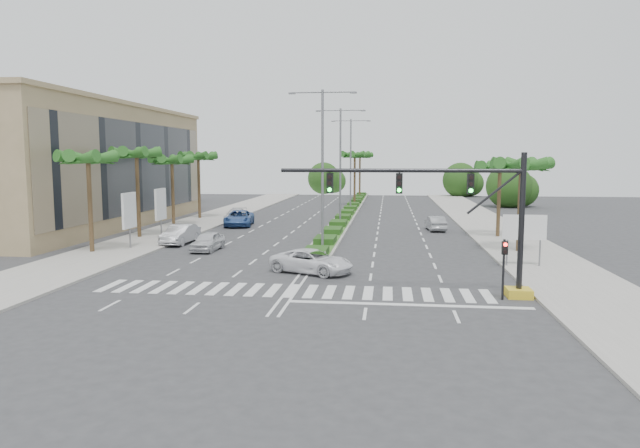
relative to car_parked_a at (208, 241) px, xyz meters
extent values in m
plane|color=#333335|center=(8.51, -12.28, -0.70)|extent=(160.00, 160.00, 0.00)
cube|color=gray|center=(23.71, 7.72, -0.63)|extent=(6.00, 120.00, 0.15)
cube|color=gray|center=(-6.69, 7.72, -0.63)|extent=(6.00, 120.00, 0.15)
cube|color=gray|center=(8.51, 32.72, -0.60)|extent=(2.20, 75.00, 0.20)
cube|color=#22571D|center=(8.51, 32.72, -0.48)|extent=(1.80, 75.00, 0.04)
cube|color=tan|center=(-17.49, 13.72, 5.30)|extent=(12.00, 36.00, 12.00)
cube|color=gold|center=(20.01, -12.28, -0.48)|extent=(1.20, 1.20, 0.45)
cylinder|color=black|center=(20.01, -12.28, 3.00)|extent=(0.28, 0.28, 7.00)
cylinder|color=black|center=(14.01, -12.28, 5.60)|extent=(12.00, 0.20, 0.20)
cylinder|color=black|center=(18.61, -12.28, 4.50)|extent=(2.53, 0.12, 2.15)
cube|color=black|center=(17.51, -12.28, 4.95)|extent=(0.32, 0.24, 1.00)
cylinder|color=#19E533|center=(17.51, -12.42, 4.63)|extent=(0.20, 0.06, 0.20)
cube|color=black|center=(14.01, -12.28, 4.95)|extent=(0.32, 0.24, 1.00)
cylinder|color=#19E533|center=(14.01, -12.42, 4.63)|extent=(0.20, 0.06, 0.20)
cube|color=black|center=(10.51, -12.28, 4.95)|extent=(0.32, 0.24, 1.00)
cylinder|color=#19E533|center=(10.51, -12.42, 4.63)|extent=(0.20, 0.06, 0.20)
cylinder|color=black|center=(19.11, -12.88, 0.80)|extent=(0.12, 0.12, 3.00)
cube|color=black|center=(19.11, -13.03, 1.90)|extent=(0.28, 0.22, 0.65)
cylinder|color=red|center=(19.11, -13.16, 2.08)|extent=(0.18, 0.05, 0.18)
cylinder|color=slate|center=(21.01, -4.28, 0.70)|extent=(0.10, 0.10, 2.80)
cylinder|color=slate|center=(23.01, -4.28, 0.70)|extent=(0.10, 0.10, 2.80)
cube|color=#0C6638|center=(22.01, -4.28, 1.90)|extent=(2.60, 0.08, 1.50)
cube|color=white|center=(22.01, -4.33, 1.90)|extent=(2.70, 0.02, 1.60)
cylinder|color=slate|center=(-5.99, -0.28, 0.70)|extent=(0.12, 0.12, 2.80)
cube|color=white|center=(-5.99, -0.28, 2.30)|extent=(0.18, 2.10, 2.70)
cube|color=#D8594C|center=(-5.99, -0.28, 2.30)|extent=(0.12, 2.00, 2.60)
cylinder|color=slate|center=(-5.99, 5.72, 0.70)|extent=(0.12, 0.12, 2.80)
cube|color=white|center=(-5.99, 5.72, 2.30)|extent=(0.18, 2.10, 2.70)
cube|color=#D8594C|center=(-5.99, 5.72, 2.30)|extent=(0.12, 2.00, 2.60)
cylinder|color=brown|center=(-7.99, -2.28, 2.80)|extent=(0.32, 0.32, 7.00)
sphere|color=brown|center=(-7.99, -2.28, 6.20)|extent=(0.70, 0.70, 0.70)
cone|color=#1D581C|center=(-6.89, -2.28, 6.10)|extent=(0.90, 3.62, 1.50)
cone|color=#1D581C|center=(-7.30, -1.42, 6.10)|extent=(3.39, 2.96, 1.50)
cone|color=#1D581C|center=(-8.24, -1.21, 6.10)|extent=(3.73, 1.68, 1.50)
cone|color=#1D581C|center=(-8.98, -1.80, 6.10)|extent=(2.38, 3.65, 1.50)
cone|color=#1D581C|center=(-8.98, -2.76, 6.10)|extent=(2.38, 3.65, 1.50)
cone|color=#1D581C|center=(-8.24, -3.35, 6.10)|extent=(3.73, 1.68, 1.50)
cone|color=#1D581C|center=(-7.30, -3.14, 6.10)|extent=(3.39, 2.96, 1.50)
cylinder|color=brown|center=(-7.99, 5.72, 3.00)|extent=(0.32, 0.32, 7.40)
sphere|color=brown|center=(-7.99, 5.72, 6.60)|extent=(0.70, 0.70, 0.70)
cone|color=#1D581C|center=(-6.89, 5.72, 6.50)|extent=(0.90, 3.62, 1.50)
cone|color=#1D581C|center=(-7.30, 6.58, 6.50)|extent=(3.39, 2.96, 1.50)
cone|color=#1D581C|center=(-8.24, 6.79, 6.50)|extent=(3.73, 1.68, 1.50)
cone|color=#1D581C|center=(-8.98, 6.20, 6.50)|extent=(2.38, 3.65, 1.50)
cone|color=#1D581C|center=(-8.98, 5.24, 6.50)|extent=(2.38, 3.65, 1.50)
cone|color=#1D581C|center=(-8.24, 4.65, 6.50)|extent=(3.73, 1.68, 1.50)
cone|color=#1D581C|center=(-7.30, 4.86, 6.50)|extent=(3.39, 2.96, 1.50)
cylinder|color=brown|center=(-7.99, 13.72, 2.70)|extent=(0.32, 0.32, 6.80)
sphere|color=brown|center=(-7.99, 13.72, 6.00)|extent=(0.70, 0.70, 0.70)
cone|color=#1D581C|center=(-6.89, 13.72, 5.90)|extent=(0.90, 3.62, 1.50)
cone|color=#1D581C|center=(-7.30, 14.58, 5.90)|extent=(3.39, 2.96, 1.50)
cone|color=#1D581C|center=(-8.24, 14.79, 5.90)|extent=(3.73, 1.68, 1.50)
cone|color=#1D581C|center=(-8.98, 14.20, 5.90)|extent=(2.38, 3.65, 1.50)
cone|color=#1D581C|center=(-8.98, 13.24, 5.90)|extent=(2.38, 3.65, 1.50)
cone|color=#1D581C|center=(-8.24, 12.65, 5.90)|extent=(3.73, 1.68, 1.50)
cone|color=#1D581C|center=(-7.30, 12.86, 5.90)|extent=(3.39, 2.96, 1.50)
cylinder|color=brown|center=(-7.99, 21.72, 2.90)|extent=(0.32, 0.32, 7.20)
sphere|color=brown|center=(-7.99, 21.72, 6.40)|extent=(0.70, 0.70, 0.70)
cone|color=#1D581C|center=(-6.89, 21.72, 6.30)|extent=(0.90, 3.62, 1.50)
cone|color=#1D581C|center=(-7.30, 22.58, 6.30)|extent=(3.39, 2.96, 1.50)
cone|color=#1D581C|center=(-8.24, 22.79, 6.30)|extent=(3.73, 1.68, 1.50)
cone|color=#1D581C|center=(-8.98, 22.20, 6.30)|extent=(2.38, 3.65, 1.50)
cone|color=#1D581C|center=(-8.98, 21.24, 6.30)|extent=(2.38, 3.65, 1.50)
cone|color=#1D581C|center=(-8.24, 20.65, 6.30)|extent=(3.73, 1.68, 1.50)
cone|color=#1D581C|center=(-7.30, 20.86, 6.30)|extent=(3.39, 2.96, 1.50)
cylinder|color=brown|center=(23.01, 1.72, 2.55)|extent=(0.32, 0.32, 6.50)
sphere|color=brown|center=(23.01, 1.72, 5.70)|extent=(0.70, 0.70, 0.70)
cone|color=#1D581C|center=(24.11, 1.72, 5.60)|extent=(0.90, 3.62, 1.50)
cone|color=#1D581C|center=(23.70, 2.58, 5.60)|extent=(3.39, 2.96, 1.50)
cone|color=#1D581C|center=(22.76, 2.79, 5.60)|extent=(3.73, 1.68, 1.50)
cone|color=#1D581C|center=(22.02, 2.20, 5.60)|extent=(2.38, 3.65, 1.50)
cone|color=#1D581C|center=(22.02, 1.24, 5.60)|extent=(2.38, 3.65, 1.50)
cone|color=#1D581C|center=(22.76, 0.65, 5.60)|extent=(3.73, 1.68, 1.50)
cone|color=#1D581C|center=(23.70, 0.86, 5.60)|extent=(3.39, 2.96, 1.50)
cylinder|color=brown|center=(23.01, 9.72, 2.40)|extent=(0.32, 0.32, 6.20)
sphere|color=brown|center=(23.01, 9.72, 5.40)|extent=(0.70, 0.70, 0.70)
cone|color=#1D581C|center=(24.11, 9.72, 5.30)|extent=(0.90, 3.62, 1.50)
cone|color=#1D581C|center=(23.70, 10.58, 5.30)|extent=(3.39, 2.96, 1.50)
cone|color=#1D581C|center=(22.76, 10.79, 5.30)|extent=(3.73, 1.68, 1.50)
cone|color=#1D581C|center=(22.02, 10.20, 5.30)|extent=(2.38, 3.65, 1.50)
cone|color=#1D581C|center=(22.02, 9.24, 5.30)|extent=(2.38, 3.65, 1.50)
cone|color=#1D581C|center=(22.76, 8.65, 5.30)|extent=(3.73, 1.68, 1.50)
cone|color=#1D581C|center=(23.70, 8.86, 5.30)|extent=(3.39, 2.96, 1.50)
cylinder|color=brown|center=(8.51, 42.72, 3.05)|extent=(0.32, 0.32, 7.50)
sphere|color=brown|center=(8.51, 42.72, 6.70)|extent=(0.70, 0.70, 0.70)
cone|color=#1D581C|center=(9.61, 42.72, 6.60)|extent=(0.90, 3.62, 1.50)
cone|color=#1D581C|center=(9.20, 43.58, 6.60)|extent=(3.39, 2.96, 1.50)
cone|color=#1D581C|center=(8.26, 43.79, 6.60)|extent=(3.73, 1.68, 1.50)
cone|color=#1D581C|center=(7.52, 43.20, 6.60)|extent=(2.38, 3.65, 1.50)
cone|color=#1D581C|center=(7.52, 42.24, 6.60)|extent=(2.38, 3.65, 1.50)
cone|color=#1D581C|center=(8.26, 41.65, 6.60)|extent=(3.73, 1.68, 1.50)
cone|color=#1D581C|center=(9.20, 41.86, 6.60)|extent=(3.39, 2.96, 1.50)
cylinder|color=brown|center=(8.51, 57.72, 3.05)|extent=(0.32, 0.32, 7.50)
sphere|color=brown|center=(8.51, 57.72, 6.70)|extent=(0.70, 0.70, 0.70)
cone|color=#1D581C|center=(9.61, 57.72, 6.60)|extent=(0.90, 3.62, 1.50)
cone|color=#1D581C|center=(9.20, 58.58, 6.60)|extent=(3.39, 2.96, 1.50)
cone|color=#1D581C|center=(8.26, 58.79, 6.60)|extent=(3.73, 1.68, 1.50)
cone|color=#1D581C|center=(7.52, 58.20, 6.60)|extent=(2.38, 3.65, 1.50)
cone|color=#1D581C|center=(7.52, 57.24, 6.60)|extent=(2.38, 3.65, 1.50)
cone|color=#1D581C|center=(8.26, 56.65, 6.60)|extent=(3.73, 1.68, 1.50)
cone|color=#1D581C|center=(9.20, 56.86, 6.60)|extent=(3.39, 2.96, 1.50)
cylinder|color=slate|center=(8.51, 1.72, 5.30)|extent=(0.20, 0.20, 12.00)
cylinder|color=slate|center=(7.31, 1.72, 11.10)|extent=(2.40, 0.10, 0.10)
cylinder|color=slate|center=(9.71, 1.72, 11.10)|extent=(2.40, 0.10, 0.10)
cube|color=slate|center=(6.21, 1.72, 11.05)|extent=(0.50, 0.25, 0.12)
cube|color=slate|center=(10.81, 1.72, 11.05)|extent=(0.50, 0.25, 0.12)
cylinder|color=slate|center=(8.51, 17.72, 5.30)|extent=(0.20, 0.20, 12.00)
cylinder|color=slate|center=(7.31, 17.72, 11.10)|extent=(2.40, 0.10, 0.10)
cylinder|color=slate|center=(9.71, 17.72, 11.10)|extent=(2.40, 0.10, 0.10)
cube|color=slate|center=(6.21, 17.72, 11.05)|extent=(0.50, 0.25, 0.12)
cube|color=slate|center=(10.81, 17.72, 11.05)|extent=(0.50, 0.25, 0.12)
cylinder|color=slate|center=(8.51, 33.72, 5.30)|extent=(0.20, 0.20, 12.00)
cylinder|color=slate|center=(7.31, 33.72, 11.10)|extent=(2.40, 0.10, 0.10)
cylinder|color=slate|center=(9.71, 33.72, 11.10)|extent=(2.40, 0.10, 0.10)
cube|color=slate|center=(6.21, 33.72, 11.05)|extent=(0.50, 0.25, 0.12)
cube|color=slate|center=(10.81, 33.72, 11.05)|extent=(0.50, 0.25, 0.12)
imported|color=silver|center=(0.00, 0.00, 0.00)|extent=(1.88, 4.22, 1.41)
imported|color=silver|center=(-3.29, 3.07, 0.08)|extent=(1.94, 4.87, 1.58)
imported|color=#325699|center=(-1.78, 15.80, 0.10)|extent=(3.40, 6.06, 1.60)
imported|color=silver|center=(-3.29, 20.00, -0.01)|extent=(2.22, 4.87, 1.38)
imported|color=white|center=(8.92, -7.42, 0.01)|extent=(5.63, 4.21, 1.42)
imported|color=#9FA0A3|center=(18.02, 14.41, -0.01)|extent=(1.91, 4.36, 1.39)
camera|label=1|loc=(13.48, -41.13, 6.18)|focal=32.00mm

